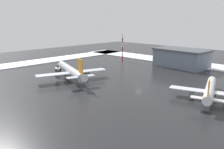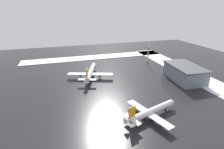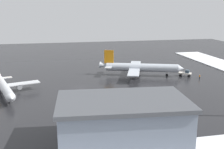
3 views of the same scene
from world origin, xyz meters
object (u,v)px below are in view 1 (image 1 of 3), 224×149
(ground_crew_mid_apron, at_px, (65,78))
(cargo_hangar, at_px, (181,58))
(pushback_tug, at_px, (58,68))
(antenna_mast, at_px, (122,47))
(ground_crew_by_nose_gear, at_px, (63,66))
(airplane_foreground_jet, at_px, (210,90))
(airplane_distant_tail, at_px, (71,71))

(ground_crew_mid_apron, height_order, cargo_hangar, cargo_hangar)
(cargo_hangar, bearing_deg, pushback_tug, 56.89)
(antenna_mast, bearing_deg, ground_crew_by_nose_gear, 79.07)
(airplane_foreground_jet, distance_m, ground_crew_mid_apron, 50.41)
(airplane_distant_tail, xyz_separation_m, airplane_foreground_jet, (-47.24, -14.87, -0.56))
(pushback_tug, height_order, antenna_mast, antenna_mast)
(airplane_foreground_jet, bearing_deg, ground_crew_mid_apron, 93.30)
(ground_crew_mid_apron, relative_size, cargo_hangar, 0.07)
(pushback_tug, bearing_deg, airplane_foreground_jet, -133.89)
(airplane_foreground_jet, bearing_deg, ground_crew_by_nose_gear, 77.27)
(ground_crew_by_nose_gear, bearing_deg, airplane_foreground_jet, 147.90)
(pushback_tug, distance_m, cargo_hangar, 59.28)
(pushback_tug, bearing_deg, ground_crew_by_nose_gear, -20.04)
(ground_crew_mid_apron, xyz_separation_m, antenna_mast, (13.12, -47.78, 6.62))
(airplane_distant_tail, relative_size, ground_crew_mid_apron, 18.41)
(airplane_foreground_jet, xyz_separation_m, ground_crew_by_nose_gear, (67.15, 5.18, -1.65))
(airplane_distant_tail, relative_size, pushback_tug, 6.30)
(cargo_hangar, bearing_deg, airplane_foreground_jet, 131.88)
(pushback_tug, distance_m, ground_crew_mid_apron, 18.40)
(ground_crew_mid_apron, bearing_deg, ground_crew_by_nose_gear, -127.58)
(pushback_tug, bearing_deg, ground_crew_mid_apron, -166.97)
(airplane_foreground_jet, height_order, antenna_mast, antenna_mast)
(airplane_foreground_jet, distance_m, pushback_tug, 64.80)
(ground_crew_by_nose_gear, bearing_deg, cargo_hangar, -170.00)
(ground_crew_by_nose_gear, xyz_separation_m, ground_crew_mid_apron, (-19.94, 12.41, 0.00))
(ground_crew_by_nose_gear, bearing_deg, pushback_tug, 86.29)
(pushback_tug, xyz_separation_m, ground_crew_by_nose_gear, (3.15, -4.89, -0.31))
(ground_crew_mid_apron, relative_size, antenna_mast, 0.11)
(airplane_distant_tail, xyz_separation_m, antenna_mast, (13.08, -45.05, 4.41))
(airplane_foreground_jet, xyz_separation_m, ground_crew_mid_apron, (47.20, 17.60, -1.65))
(cargo_hangar, bearing_deg, ground_crew_mid_apron, 74.95)
(airplane_foreground_jet, relative_size, ground_crew_mid_apron, 15.29)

